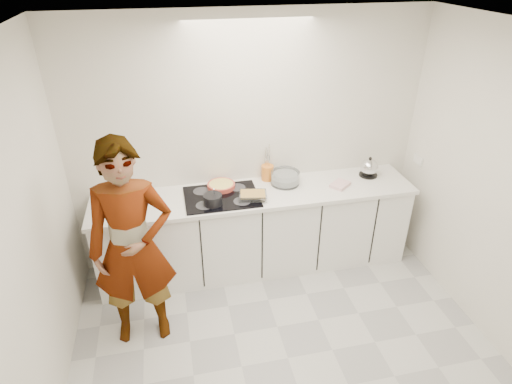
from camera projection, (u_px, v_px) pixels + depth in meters
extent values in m
cube|color=beige|center=(288.00, 358.00, 3.63)|extent=(3.60, 3.20, 0.00)
cube|color=white|center=(305.00, 38.00, 2.35)|extent=(3.60, 3.20, 0.00)
cube|color=white|center=(249.00, 144.00, 4.35)|extent=(3.60, 0.00, 2.60)
cube|color=white|center=(17.00, 268.00, 2.66)|extent=(0.00, 3.20, 2.60)
cube|color=white|center=(418.00, 160.00, 4.57)|extent=(0.02, 0.15, 0.09)
cube|color=white|center=(256.00, 232.00, 4.51)|extent=(3.20, 0.58, 0.87)
cube|color=white|center=(256.00, 194.00, 4.28)|extent=(3.24, 0.64, 0.04)
cube|color=black|center=(222.00, 197.00, 4.19)|extent=(0.72, 0.54, 0.01)
cylinder|color=#CC4737|center=(221.00, 186.00, 4.32)|extent=(0.37, 0.37, 0.05)
cylinder|color=#ECD264|center=(221.00, 184.00, 4.31)|extent=(0.32, 0.32, 0.01)
cylinder|color=black|center=(213.00, 200.00, 4.03)|extent=(0.24, 0.24, 0.10)
cylinder|color=silver|center=(214.00, 194.00, 4.03)|extent=(0.02, 0.07, 0.15)
cube|color=silver|center=(253.00, 196.00, 4.14)|extent=(0.29, 0.24, 0.05)
cube|color=#DAB451|center=(253.00, 194.00, 4.14)|extent=(0.26, 0.21, 0.02)
cylinder|color=silver|center=(285.00, 178.00, 4.40)|extent=(0.37, 0.37, 0.14)
cylinder|color=white|center=(285.00, 180.00, 4.41)|extent=(0.32, 0.32, 0.06)
cube|color=white|center=(340.00, 185.00, 4.38)|extent=(0.25, 0.24, 0.03)
cylinder|color=black|center=(368.00, 175.00, 4.59)|extent=(0.25, 0.25, 0.02)
sphere|color=silver|center=(369.00, 167.00, 4.54)|extent=(0.24, 0.24, 0.19)
sphere|color=black|center=(370.00, 159.00, 4.49)|extent=(0.04, 0.04, 0.03)
cylinder|color=orange|center=(267.00, 173.00, 4.48)|extent=(0.15, 0.15, 0.16)
imported|color=white|center=(132.00, 247.00, 3.44)|extent=(0.68, 0.45, 1.87)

